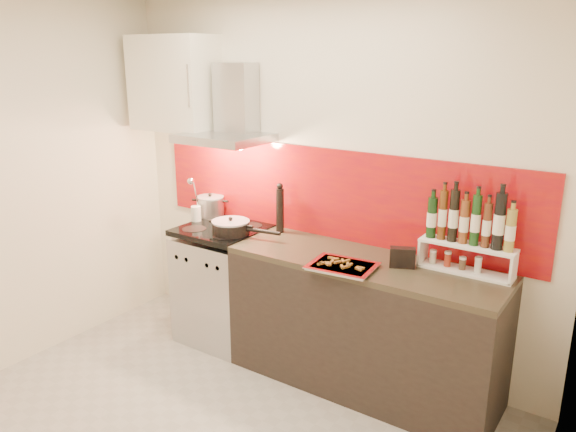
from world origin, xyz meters
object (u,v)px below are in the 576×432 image
Objects in this scene: range_stove at (224,285)px; saute_pan at (232,227)px; baking_tray at (342,266)px; counter at (363,324)px; pepper_mill at (280,209)px; stock_pot at (210,206)px.

saute_pan is (0.16, -0.08, 0.52)m from range_stove.
saute_pan reaches higher than range_stove.
baking_tray is (1.14, -0.20, 0.47)m from range_stove.
range_stove is at bearing -179.77° from counter.
baking_tray reaches higher than range_stove.
pepper_mill is (0.41, 0.18, 0.64)m from range_stove.
pepper_mill is at bearing 46.05° from saute_pan.
stock_pot is at bearing 172.98° from counter.
range_stove is at bearing 154.28° from saute_pan.
pepper_mill is 0.85m from baking_tray.
pepper_mill is at bearing 152.40° from baking_tray.
pepper_mill is at bearing -0.39° from stock_pot.
saute_pan is (0.44, -0.26, -0.03)m from stock_pot.
baking_tray is (1.42, -0.39, -0.08)m from stock_pot.
stock_pot reaches higher than range_stove.
stock_pot reaches higher than saute_pan.
stock_pot is at bearing 146.24° from range_stove.
counter is 8.19× the size of stock_pot.
baking_tray is at bearing -10.06° from range_stove.
counter is at bearing -12.62° from pepper_mill.
stock_pot is 0.51m from saute_pan.
range_stove is at bearing 169.94° from baking_tray.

